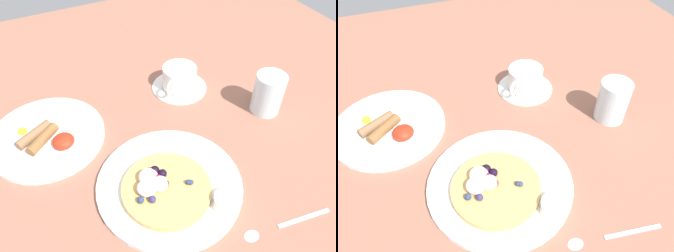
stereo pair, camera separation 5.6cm
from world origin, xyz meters
The scene contains 10 objects.
ground_plane centered at (0.00, 0.00, -1.50)cm, with size 151.92×151.82×3.00cm, color #935E4B.
pancake_plate centered at (-5.51, -10.43, 0.57)cm, with size 28.44×28.44×1.13cm, color white.
pancake_with_berries centered at (-7.35, -11.60, 2.18)cm, with size 17.08×17.08×3.58cm.
syrup_ramekin centered at (1.41, -19.60, 2.43)cm, with size 4.70×4.70×2.52cm.
breakfast_plate centered at (-24.17, 13.28, 0.64)cm, with size 25.47×25.47×1.28cm, color white.
fried_breakfast centered at (-25.08, 11.77, 2.28)cm, with size 13.69×13.08×2.75cm.
coffee_saucer centered at (10.89, 16.20, 0.34)cm, with size 14.25×14.25×0.68cm, color white.
coffee_cup centered at (10.78, 16.12, 3.58)cm, with size 10.44×9.10×5.59cm.
teaspoon centered at (6.86, -26.85, 0.24)cm, with size 17.41×3.76×0.60cm.
water_glass centered at (25.52, -0.65, 4.96)cm, with size 7.09×7.09×9.92cm, color silver.
Camera 1 is at (-22.61, -43.83, 53.93)cm, focal length 35.08 mm.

